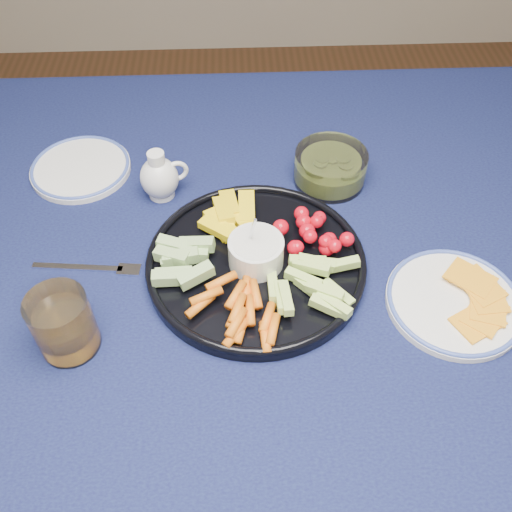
{
  "coord_description": "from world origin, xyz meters",
  "views": [
    {
      "loc": [
        0.05,
        -0.65,
        1.46
      ],
      "look_at": [
        0.07,
        -0.06,
        0.78
      ],
      "focal_mm": 40.0,
      "sensor_mm": 36.0,
      "label": 1
    }
  ],
  "objects_px": {
    "crudite_platter": "(254,260)",
    "side_plate_extra": "(81,168)",
    "juice_tumbler": "(65,327)",
    "creamer_pitcher": "(160,177)",
    "pickle_bowl": "(330,168)",
    "cheese_plate": "(455,301)",
    "dining_table": "(214,277)"
  },
  "relations": [
    {
      "from": "juice_tumbler",
      "to": "crudite_platter",
      "type": "bearing_deg",
      "value": 25.81
    },
    {
      "from": "dining_table",
      "to": "cheese_plate",
      "type": "relative_size",
      "value": 8.01
    },
    {
      "from": "creamer_pitcher",
      "to": "side_plate_extra",
      "type": "xyz_separation_m",
      "value": [
        -0.16,
        0.07,
        -0.03
      ]
    },
    {
      "from": "creamer_pitcher",
      "to": "cheese_plate",
      "type": "relative_size",
      "value": 0.46
    },
    {
      "from": "creamer_pitcher",
      "to": "pickle_bowl",
      "type": "relative_size",
      "value": 0.72
    },
    {
      "from": "crudite_platter",
      "to": "pickle_bowl",
      "type": "height_order",
      "value": "crudite_platter"
    },
    {
      "from": "cheese_plate",
      "to": "juice_tumbler",
      "type": "height_order",
      "value": "juice_tumbler"
    },
    {
      "from": "dining_table",
      "to": "creamer_pitcher",
      "type": "bearing_deg",
      "value": 125.05
    },
    {
      "from": "crudite_platter",
      "to": "pickle_bowl",
      "type": "distance_m",
      "value": 0.26
    },
    {
      "from": "crudite_platter",
      "to": "side_plate_extra",
      "type": "bearing_deg",
      "value": 141.37
    },
    {
      "from": "juice_tumbler",
      "to": "creamer_pitcher",
      "type": "bearing_deg",
      "value": 70.49
    },
    {
      "from": "dining_table",
      "to": "creamer_pitcher",
      "type": "xyz_separation_m",
      "value": [
        -0.09,
        0.13,
        0.13
      ]
    },
    {
      "from": "dining_table",
      "to": "side_plate_extra",
      "type": "xyz_separation_m",
      "value": [
        -0.25,
        0.2,
        0.1
      ]
    },
    {
      "from": "crudite_platter",
      "to": "side_plate_extra",
      "type": "height_order",
      "value": "crudite_platter"
    },
    {
      "from": "pickle_bowl",
      "to": "side_plate_extra",
      "type": "height_order",
      "value": "pickle_bowl"
    },
    {
      "from": "side_plate_extra",
      "to": "juice_tumbler",
      "type": "bearing_deg",
      "value": -83.05
    },
    {
      "from": "pickle_bowl",
      "to": "cheese_plate",
      "type": "xyz_separation_m",
      "value": [
        0.16,
        -0.3,
        -0.02
      ]
    },
    {
      "from": "cheese_plate",
      "to": "side_plate_extra",
      "type": "relative_size",
      "value": 1.11
    },
    {
      "from": "crudite_platter",
      "to": "cheese_plate",
      "type": "distance_m",
      "value": 0.32
    },
    {
      "from": "crudite_platter",
      "to": "juice_tumbler",
      "type": "height_order",
      "value": "crudite_platter"
    },
    {
      "from": "side_plate_extra",
      "to": "crudite_platter",
      "type": "bearing_deg",
      "value": -38.63
    },
    {
      "from": "pickle_bowl",
      "to": "cheese_plate",
      "type": "distance_m",
      "value": 0.34
    },
    {
      "from": "creamer_pitcher",
      "to": "cheese_plate",
      "type": "xyz_separation_m",
      "value": [
        0.46,
        -0.27,
        -0.03
      ]
    },
    {
      "from": "juice_tumbler",
      "to": "side_plate_extra",
      "type": "relative_size",
      "value": 0.54
    },
    {
      "from": "cheese_plate",
      "to": "juice_tumbler",
      "type": "relative_size",
      "value": 2.04
    },
    {
      "from": "juice_tumbler",
      "to": "side_plate_extra",
      "type": "distance_m",
      "value": 0.39
    },
    {
      "from": "pickle_bowl",
      "to": "side_plate_extra",
      "type": "bearing_deg",
      "value": 174.44
    },
    {
      "from": "pickle_bowl",
      "to": "side_plate_extra",
      "type": "relative_size",
      "value": 0.71
    },
    {
      "from": "crudite_platter",
      "to": "cheese_plate",
      "type": "relative_size",
      "value": 1.71
    },
    {
      "from": "creamer_pitcher",
      "to": "juice_tumbler",
      "type": "bearing_deg",
      "value": -109.51
    },
    {
      "from": "cheese_plate",
      "to": "side_plate_extra",
      "type": "bearing_deg",
      "value": 151.25
    },
    {
      "from": "creamer_pitcher",
      "to": "crudite_platter",
      "type": "bearing_deg",
      "value": -48.86
    }
  ]
}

